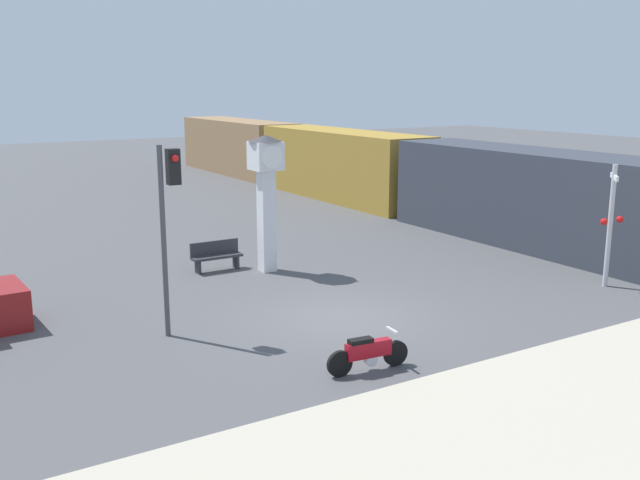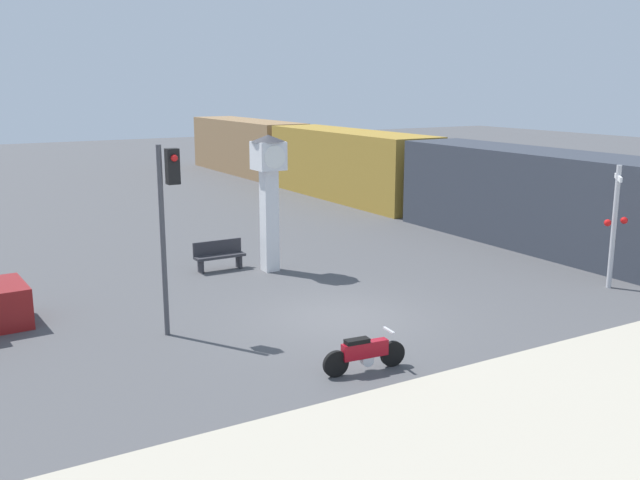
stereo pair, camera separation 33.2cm
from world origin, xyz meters
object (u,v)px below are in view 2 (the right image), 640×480
at_px(motorcycle, 365,353).
at_px(railroad_crossing_signal, 615,222).
at_px(clock_tower, 269,182).
at_px(traffic_light, 168,206).
at_px(freight_train, 349,165).
at_px(bench, 219,255).

relative_size(motorcycle, railroad_crossing_signal, 0.52).
distance_m(clock_tower, traffic_light, 6.05).
distance_m(freight_train, traffic_light, 20.70).
xyz_separation_m(freight_train, bench, (-11.19, -9.96, -1.21)).
bearing_deg(clock_tower, bench, 146.79).
bearing_deg(railroad_crossing_signal, clock_tower, 138.59).
relative_size(motorcycle, clock_tower, 0.44).
bearing_deg(freight_train, motorcycle, -121.82).
height_order(traffic_light, bench, traffic_light).
bearing_deg(bench, freight_train, 41.67).
height_order(motorcycle, freight_train, freight_train).
relative_size(clock_tower, traffic_light, 0.96).
relative_size(motorcycle, freight_train, 0.05).
xyz_separation_m(freight_train, railroad_crossing_signal, (-2.34, -17.46, 0.22)).
height_order(motorcycle, clock_tower, clock_tower).
xyz_separation_m(motorcycle, railroad_crossing_signal, (9.43, 1.50, 1.53)).
distance_m(clock_tower, railroad_crossing_signal, 10.06).
bearing_deg(bench, traffic_light, -123.05).
bearing_deg(motorcycle, bench, 91.95).
distance_m(motorcycle, traffic_light, 5.54).
height_order(railroad_crossing_signal, bench, railroad_crossing_signal).
bearing_deg(traffic_light, freight_train, 45.93).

